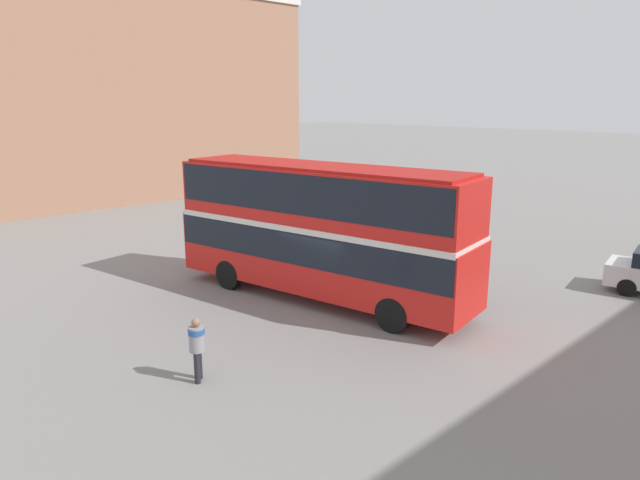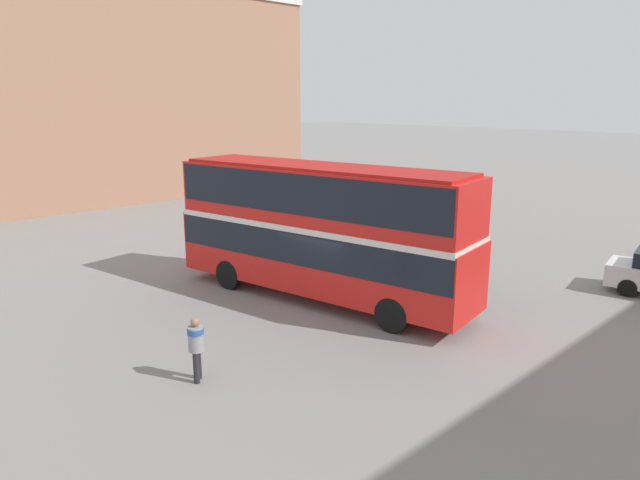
{
  "view_description": "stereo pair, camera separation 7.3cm",
  "coord_description": "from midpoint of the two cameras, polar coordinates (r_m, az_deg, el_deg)",
  "views": [
    {
      "loc": [
        12.94,
        -12.91,
        6.74
      ],
      "look_at": [
        -0.75,
        0.22,
        2.1
      ],
      "focal_mm": 32.0,
      "sensor_mm": 36.0,
      "label": 1
    },
    {
      "loc": [
        12.99,
        -12.86,
        6.74
      ],
      "look_at": [
        -0.75,
        0.22,
        2.1
      ],
      "focal_mm": 32.0,
      "sensor_mm": 36.0,
      "label": 2
    }
  ],
  "objects": [
    {
      "name": "building_row_left",
      "position": [
        44.09,
        -21.32,
        13.49
      ],
      "size": [
        10.73,
        29.12,
        14.45
      ],
      "color": "#9E7056",
      "rests_on": "ground_plane"
    },
    {
      "name": "parked_car_kerb_near",
      "position": [
        38.14,
        10.98,
        4.53
      ],
      "size": [
        4.19,
        2.47,
        1.58
      ],
      "rotation": [
        0.0,
        0.0,
        2.96
      ],
      "color": "slate",
      "rests_on": "ground_plane"
    },
    {
      "name": "ground_plane",
      "position": [
        19.49,
        1.16,
        -6.49
      ],
      "size": [
        240.0,
        240.0,
        0.0
      ],
      "primitive_type": "plane",
      "color": "gray"
    },
    {
      "name": "double_decker_bus",
      "position": [
        19.4,
        0.11,
        1.68
      ],
      "size": [
        11.3,
        4.42,
        4.66
      ],
      "rotation": [
        0.0,
        0.0,
        0.17
      ],
      "color": "red",
      "rests_on": "ground_plane"
    },
    {
      "name": "pedestrian_foreground",
      "position": [
        14.42,
        -12.15,
        -10.01
      ],
      "size": [
        0.57,
        0.57,
        1.65
      ],
      "rotation": [
        0.0,
        0.0,
        3.96
      ],
      "color": "#232328",
      "rests_on": "ground_plane"
    }
  ]
}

